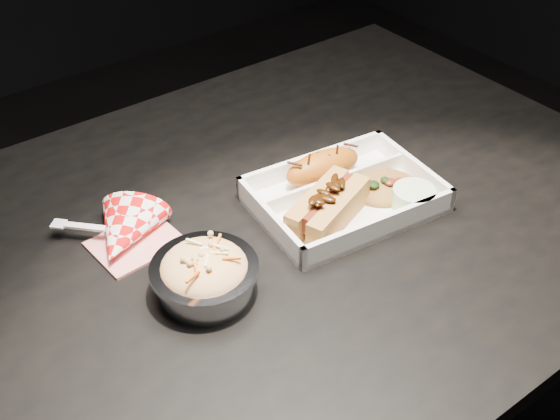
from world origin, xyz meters
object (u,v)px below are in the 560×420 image
(foil_coleslaw_cup, at_px, (205,273))
(dining_table, at_px, (253,276))
(food_tray, at_px, (343,198))
(hotdog, at_px, (328,206))
(napkin_fork, at_px, (124,233))
(fried_pastry, at_px, (323,167))

(foil_coleslaw_cup, bearing_deg, dining_table, 29.89)
(food_tray, bearing_deg, hotdog, -149.23)
(napkin_fork, bearing_deg, food_tray, 25.22)
(fried_pastry, xyz_separation_m, napkin_fork, (-0.29, 0.06, -0.01))
(foil_coleslaw_cup, bearing_deg, hotdog, 3.01)
(foil_coleslaw_cup, bearing_deg, fried_pastry, 18.69)
(napkin_fork, bearing_deg, foil_coleslaw_cup, -29.16)
(fried_pastry, height_order, foil_coleslaw_cup, foil_coleslaw_cup)
(dining_table, bearing_deg, food_tray, -14.12)
(napkin_fork, bearing_deg, dining_table, 19.55)
(food_tray, distance_m, foil_coleslaw_cup, 0.25)
(dining_table, height_order, food_tray, food_tray)
(food_tray, relative_size, hotdog, 1.83)
(dining_table, xyz_separation_m, food_tray, (0.14, -0.03, 0.10))
(fried_pastry, height_order, hotdog, hotdog)
(hotdog, xyz_separation_m, foil_coleslaw_cup, (-0.20, -0.01, -0.00))
(foil_coleslaw_cup, relative_size, napkin_fork, 0.87)
(food_tray, distance_m, fried_pastry, 0.06)
(fried_pastry, distance_m, foil_coleslaw_cup, 0.27)
(dining_table, relative_size, foil_coleslaw_cup, 9.11)
(hotdog, distance_m, foil_coleslaw_cup, 0.20)
(food_tray, relative_size, foil_coleslaw_cup, 2.04)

